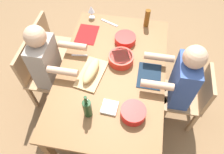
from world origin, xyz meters
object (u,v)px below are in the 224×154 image
(wine_bottle, at_px, (87,108))
(cutting_board, at_px, (92,74))
(serving_bowl_greens, at_px, (133,112))
(chair_near_left, at_px, (52,45))
(serving_bowl_salad, at_px, (121,58))
(wine_glass, at_px, (91,10))
(chair_near_center, at_px, (39,74))
(diner_near_center, at_px, (49,64))
(beer_bottle, at_px, (147,18))
(diner_far_center, at_px, (178,83))
(dining_table, at_px, (112,75))
(napkin_stack, at_px, (110,107))
(chair_far_center, at_px, (191,96))
(serving_bowl_fruit, at_px, (125,39))
(bread_loaf, at_px, (91,71))

(wine_bottle, bearing_deg, cutting_board, -170.53)
(serving_bowl_greens, bearing_deg, chair_near_left, -129.30)
(serving_bowl_salad, relative_size, wine_glass, 1.55)
(chair_near_center, bearing_deg, serving_bowl_greens, 68.05)
(diner_near_center, xyz_separation_m, beer_bottle, (-0.74, 0.96, 0.15))
(diner_far_center, distance_m, serving_bowl_salad, 0.63)
(dining_table, relative_size, napkin_stack, 12.15)
(serving_bowl_greens, height_order, napkin_stack, serving_bowl_greens)
(dining_table, height_order, beer_bottle, beer_bottle)
(chair_far_center, height_order, napkin_stack, chair_far_center)
(diner_near_center, bearing_deg, wine_glass, 159.65)
(diner_far_center, xyz_separation_m, diner_near_center, (0.00, -1.35, 0.00))
(cutting_board, bearing_deg, serving_bowl_salad, 130.41)
(chair_near_left, xyz_separation_m, serving_bowl_greens, (0.92, 1.13, 0.31))
(chair_near_left, relative_size, serving_bowl_greens, 3.81)
(chair_far_center, distance_m, napkin_stack, 0.95)
(wine_bottle, bearing_deg, chair_near_center, -124.67)
(chair_far_center, relative_size, serving_bowl_salad, 3.30)
(serving_bowl_fruit, xyz_separation_m, cutting_board, (0.52, -0.26, -0.03))
(chair_near_left, height_order, bread_loaf, same)
(beer_bottle, bearing_deg, napkin_stack, -11.11)
(cutting_board, bearing_deg, serving_bowl_greens, 51.30)
(chair_far_center, xyz_separation_m, serving_bowl_salad, (-0.14, -0.79, 0.31))
(dining_table, xyz_separation_m, beer_bottle, (-0.74, 0.28, 0.19))
(napkin_stack, bearing_deg, serving_bowl_greens, 81.28)
(cutting_board, relative_size, napkin_stack, 2.86)
(serving_bowl_greens, distance_m, wine_glass, 1.39)
(cutting_board, xyz_separation_m, wine_bottle, (0.42, 0.07, 0.10))
(beer_bottle, bearing_deg, cutting_board, -29.88)
(dining_table, distance_m, chair_near_left, 0.99)
(dining_table, distance_m, chair_near_center, 0.88)
(serving_bowl_salad, xyz_separation_m, wine_bottle, (0.65, -0.19, 0.06))
(chair_far_center, distance_m, chair_near_center, 1.72)
(serving_bowl_salad, xyz_separation_m, napkin_stack, (0.56, -0.02, -0.04))
(bread_loaf, bearing_deg, diner_far_center, 95.65)
(dining_table, distance_m, diner_far_center, 0.68)
(wine_glass, bearing_deg, diner_far_center, 54.02)
(serving_bowl_greens, height_order, serving_bowl_salad, serving_bowl_greens)
(serving_bowl_fruit, bearing_deg, chair_far_center, 61.29)
(cutting_board, xyz_separation_m, napkin_stack, (0.34, 0.25, 0.00))
(chair_far_center, bearing_deg, chair_near_left, -105.24)
(chair_near_left, xyz_separation_m, wine_bottle, (0.98, 0.74, 0.37))
(serving_bowl_fruit, relative_size, bread_loaf, 0.73)
(napkin_stack, bearing_deg, cutting_board, -143.83)
(chair_far_center, relative_size, chair_near_left, 1.00)
(chair_far_center, bearing_deg, bread_loaf, -85.34)
(napkin_stack, bearing_deg, serving_bowl_fruit, 178.67)
(chair_near_center, height_order, napkin_stack, chair_near_center)
(dining_table, distance_m, napkin_stack, 0.43)
(chair_far_center, distance_m, serving_bowl_salad, 0.86)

